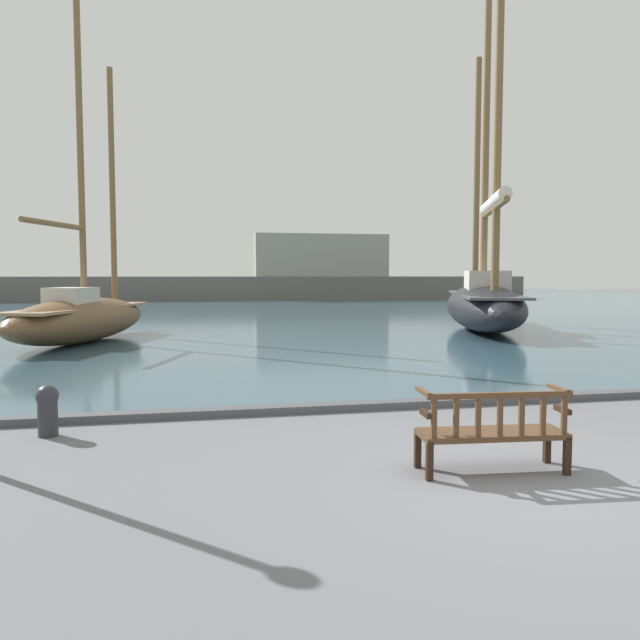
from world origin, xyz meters
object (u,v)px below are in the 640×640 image
object	(u,v)px
park_bench	(493,430)
sailboat_far_starboard	(484,297)
mooring_bollard	(48,408)
sailboat_outer_port	(82,314)

from	to	relation	value
park_bench	sailboat_far_starboard	bearing A→B (deg)	63.81
sailboat_far_starboard	mooring_bollard	size ratio (longest dim) A/B	21.69
sailboat_far_starboard	sailboat_outer_port	bearing A→B (deg)	-174.40
park_bench	sailboat_far_starboard	xyz separation A→B (m)	(7.65, 15.56, 0.86)
sailboat_outer_port	mooring_bollard	world-z (taller)	sailboat_outer_port
park_bench	sailboat_far_starboard	world-z (taller)	sailboat_far_starboard
sailboat_far_starboard	park_bench	bearing A→B (deg)	-116.19
park_bench	mooring_bollard	size ratio (longest dim) A/B	2.36
park_bench	sailboat_outer_port	distance (m)	15.60
sailboat_outer_port	park_bench	bearing A→B (deg)	-65.36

